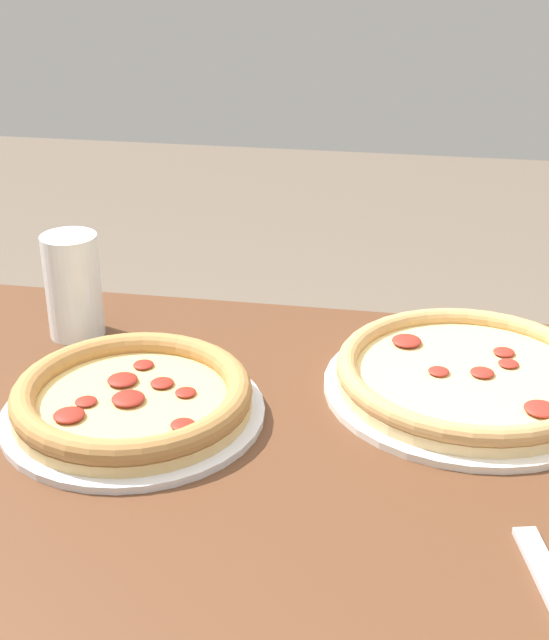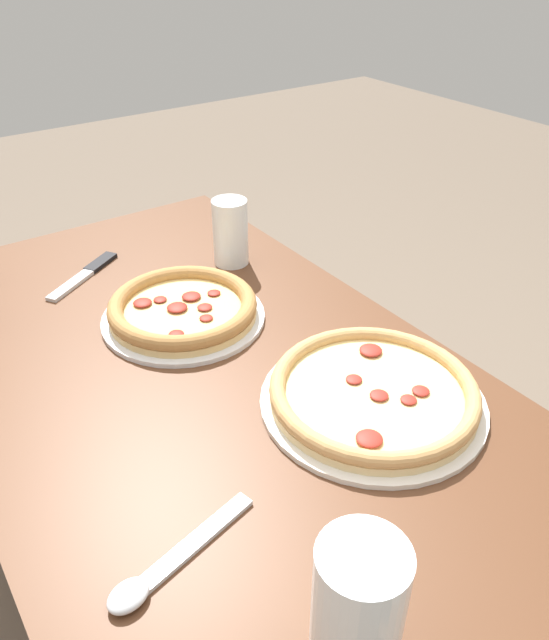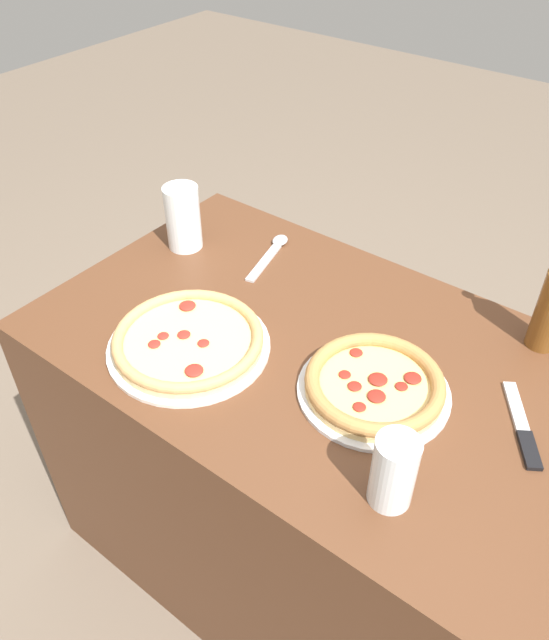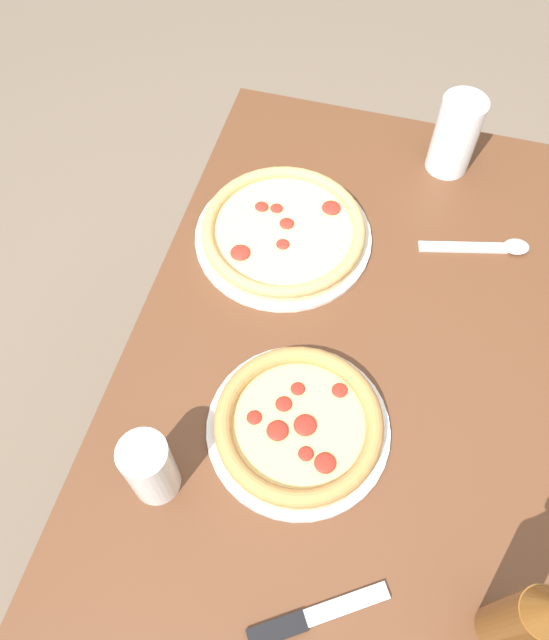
% 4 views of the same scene
% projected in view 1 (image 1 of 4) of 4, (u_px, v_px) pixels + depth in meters
% --- Properties ---
extents(pizza_pepperoni, '(0.31, 0.31, 0.04)m').
position_uv_depth(pizza_pepperoni, '(469.00, 376.00, 0.96)').
color(pizza_pepperoni, silver).
rests_on(pizza_pepperoni, table).
extents(pizza_margherita, '(0.27, 0.27, 0.04)m').
position_uv_depth(pizza_margherita, '(133.00, 399.00, 0.92)').
color(pizza_margherita, silver).
rests_on(pizza_margherita, table).
extents(glass_cola, '(0.07, 0.07, 0.13)m').
position_uv_depth(glass_cola, '(74.00, 290.00, 1.07)').
color(glass_cola, white).
rests_on(glass_cola, table).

